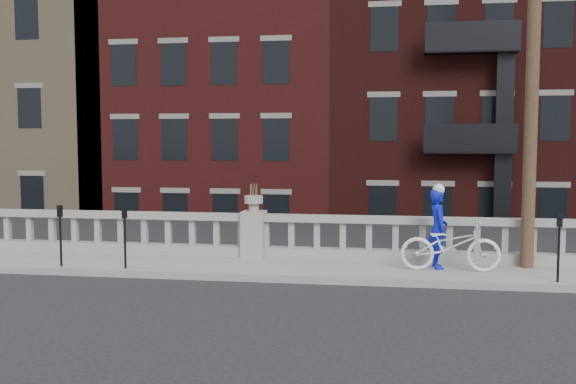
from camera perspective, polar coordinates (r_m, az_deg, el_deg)
name	(u,v)px	position (r m, az deg, el deg)	size (l,w,h in m)	color
ground	(209,305)	(11.77, -7.01, -9.90)	(120.00, 120.00, 0.00)	black
sidewalk	(245,267)	(14.59, -3.81, -6.71)	(32.00, 2.20, 0.15)	gray
balustrade	(254,236)	(15.41, -3.05, -3.96)	(28.00, 0.34, 1.03)	gray
planter_pedestal	(254,229)	(15.38, -3.06, -3.26)	(0.55, 0.55, 1.76)	gray
lower_level	(337,146)	(34.10, 4.42, 4.14)	(80.00, 44.00, 20.80)	#605E59
utility_pole	(534,33)	(15.06, 21.01, 13.09)	(1.60, 0.28, 10.00)	#422D1E
parking_meter_a	(60,229)	(15.03, -19.59, -3.08)	(0.10, 0.09, 1.36)	black
parking_meter_b	(125,230)	(14.39, -14.31, -3.29)	(0.10, 0.09, 1.36)	black
parking_meter_c	(559,240)	(13.68, 22.95, -3.93)	(0.10, 0.09, 1.36)	black
bicycle	(450,245)	(14.18, 14.23, -4.61)	(0.73, 2.10, 1.10)	white
cyclist	(438,228)	(14.36, 13.17, -3.18)	(0.64, 0.42, 1.74)	#0C17C2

